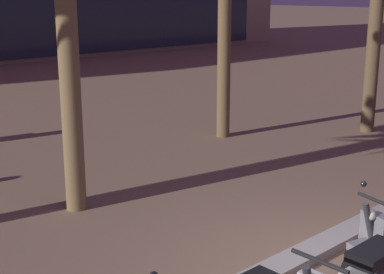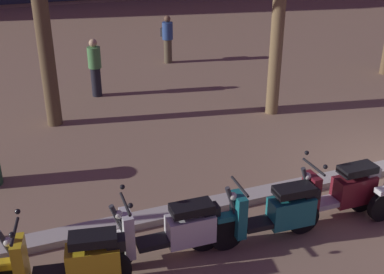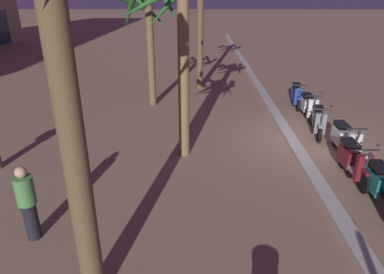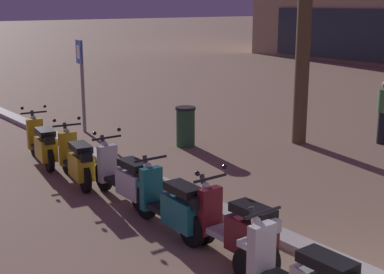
{
  "view_description": "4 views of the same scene",
  "coord_description": "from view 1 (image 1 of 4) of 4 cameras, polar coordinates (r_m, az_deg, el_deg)",
  "views": [
    {
      "loc": [
        -5.18,
        -3.18,
        3.21
      ],
      "look_at": [
        -0.09,
        2.34,
        1.25
      ],
      "focal_mm": 52.69,
      "sensor_mm": 36.0,
      "label": 1
    },
    {
      "loc": [
        -6.82,
        -5.75,
        4.5
      ],
      "look_at": [
        -4.07,
        1.42,
        0.92
      ],
      "focal_mm": 45.49,
      "sensor_mm": 36.0,
      "label": 2
    },
    {
      "loc": [
        -9.96,
        3.45,
        4.34
      ],
      "look_at": [
        -1.91,
        3.65,
        0.92
      ],
      "focal_mm": 31.53,
      "sensor_mm": 36.0,
      "label": 3
    },
    {
      "loc": [
        2.65,
        -4.97,
        3.34
      ],
      "look_at": [
        -3.97,
        0.15,
        1.29
      ],
      "focal_mm": 51.54,
      "sensor_mm": 36.0,
      "label": 4
    }
  ],
  "objects": [
    {
      "name": "curb_strip",
      "position": [
        7.1,
        10.71,
        -11.98
      ],
      "size": [
        60.0,
        0.36,
        0.12
      ],
      "primitive_type": "cube",
      "color": "#BCB7AD",
      "rests_on": "ground"
    }
  ]
}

